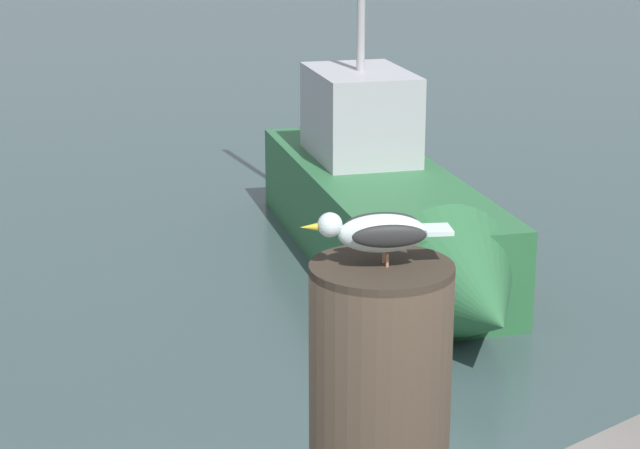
{
  "coord_description": "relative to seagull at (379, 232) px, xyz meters",
  "views": [
    {
      "loc": [
        -1.87,
        -2.41,
        3.47
      ],
      "look_at": [
        -0.0,
        -0.09,
        2.57
      ],
      "focal_mm": 64.26,
      "sensor_mm": 36.0,
      "label": 1
    }
  ],
  "objects": [
    {
      "name": "seagull",
      "position": [
        0.0,
        0.0,
        0.0
      ],
      "size": [
        0.36,
        0.25,
        0.14
      ],
      "color": "tan",
      "rests_on": "mooring_post"
    },
    {
      "name": "boat_green",
      "position": [
        4.89,
        5.26,
        -2.05
      ],
      "size": [
        3.27,
        5.19,
        5.16
      ],
      "color": "#2D6B3D",
      "rests_on": "ground_plane"
    }
  ]
}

